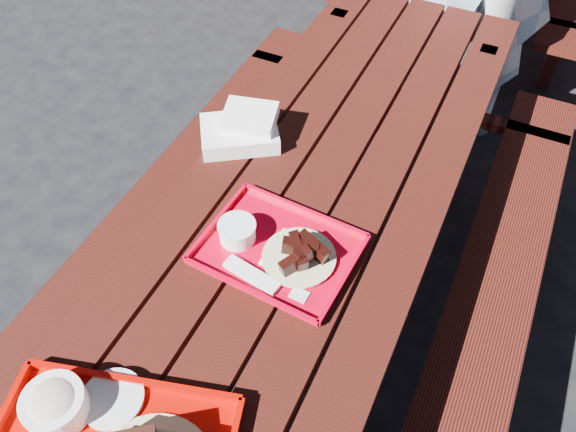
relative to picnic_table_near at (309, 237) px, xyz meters
The scene contains 4 objects.
ground 0.56m from the picnic_table_near, ahead, with size 60.00×60.00×0.00m, color black.
picnic_table_near is the anchor object (origin of this frame).
far_tray 0.31m from the picnic_table_near, 90.39° to the right, with size 0.41×0.33×0.07m.
white_cloth 0.39m from the picnic_table_near, 155.78° to the left, with size 0.29×0.27×0.10m.
Camera 1 is at (0.41, -1.01, 1.94)m, focal length 35.00 mm.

